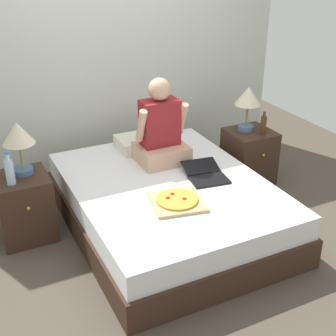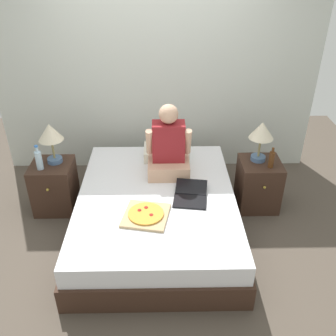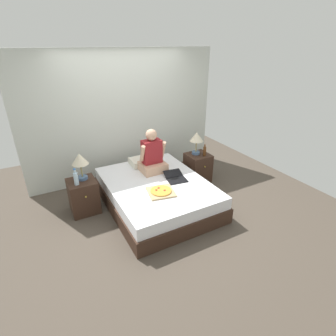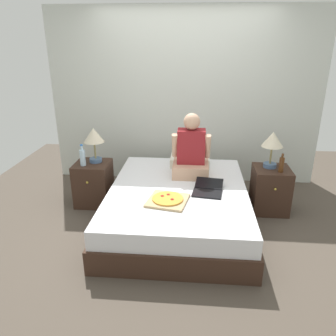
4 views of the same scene
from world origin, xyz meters
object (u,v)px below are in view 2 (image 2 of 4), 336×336
Objects in this scene: nightstand_left at (55,186)px; pizza_box at (146,215)px; bed at (157,212)px; lamp_on_left_nightstand at (50,135)px; water_bottle at (39,160)px; beer_bottle at (271,159)px; lamp_on_right_nightstand at (262,133)px; nightstand_right at (258,184)px; person_seated at (169,149)px; laptop at (190,196)px.

pizza_box is (1.05, -0.77, 0.19)m from nightstand_left.
bed is 4.64× the size of lamp_on_left_nightstand.
bed is at bearing -20.07° from nightstand_left.
water_bottle is 1.20× the size of beer_bottle.
lamp_on_right_nightstand reaches higher than bed.
lamp_on_right_nightstand is at bearing 3.44° from water_bottle.
person_seated is (-1.01, 0.00, 0.46)m from nightstand_right.
nightstand_right is at bearing 31.35° from laptop.
nightstand_right is at bearing 2.18° from water_bottle.
water_bottle is 0.59× the size of pizza_box.
nightstand_right is 1.11m from person_seated.
laptop is at bearing -148.65° from nightstand_right.
nightstand_left and nightstand_right have the same top height.
person_seated reaches higher than laptop.
lamp_on_right_nightstand reaches higher than water_bottle.
lamp_on_right_nightstand is at bearing 120.93° from nightstand_right.
bed is 4.59× the size of laptop.
nightstand_right is 0.61m from lamp_on_right_nightstand.
nightstand_left is 1.00× the size of nightstand_right.
person_seated reaches higher than lamp_on_left_nightstand.
laptop is at bearing -12.33° from bed.
bed is 1.37m from lamp_on_left_nightstand.
water_bottle is at bearing 179.76° from beer_bottle.
water_bottle is at bearing -130.60° from lamp_on_left_nightstand.
nightstand_left is at bearing 48.35° from water_bottle.
nightstand_right is (2.24, -0.05, -0.61)m from lamp_on_left_nightstand.
water_bottle is at bearing -176.17° from person_seated.
laptop is at bearing -14.42° from water_bottle.
laptop is at bearing 32.92° from pizza_box.
person_seated is at bearing 73.78° from pizza_box.
lamp_on_right_nightstand reaches higher than beer_bottle.
beer_bottle is at bearing 24.04° from laptop.
water_bottle is 2.34m from lamp_on_right_nightstand.
lamp_on_right_nightstand is 1.03m from laptop.
bed is at bearing -107.43° from person_seated.
water_bottle is at bearing -131.65° from nightstand_left.
nightstand_right is at bearing 31.90° from pizza_box.
pizza_box reaches higher than bed.
nightstand_right is at bearing 0.00° from nightstand_left.
nightstand_left is 0.41m from water_bottle.
laptop is (0.20, -0.49, -0.27)m from person_seated.
nightstand_left is at bearing 159.93° from bed.
bed is 1.33m from beer_bottle.
nightstand_right is 2.47× the size of beer_bottle.
lamp_on_right_nightstand is (2.25, 0.05, 0.61)m from nightstand_left.
water_bottle is at bearing -176.56° from lamp_on_right_nightstand.
bed is at bearing 167.67° from laptop.
lamp_on_right_nightstand is at bearing 34.89° from laptop.
nightstand_right is at bearing 20.07° from bed.
bed is 4.45× the size of pizza_box.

